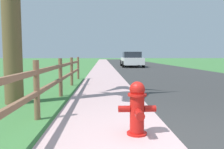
# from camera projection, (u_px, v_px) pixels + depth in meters

# --- Properties ---
(ground_plane) EXTENTS (120.00, 120.00, 0.00)m
(ground_plane) POSITION_uv_depth(u_px,v_px,m) (111.00, 65.00, 27.64)
(ground_plane) COLOR #3E773C
(road_asphalt) EXTENTS (7.00, 66.00, 0.01)m
(road_asphalt) POSITION_uv_depth(u_px,v_px,m) (136.00, 64.00, 29.78)
(road_asphalt) COLOR #333333
(road_asphalt) RESTS_ON ground
(curb_concrete) EXTENTS (6.00, 66.00, 0.01)m
(curb_concrete) POSITION_uv_depth(u_px,v_px,m) (88.00, 64.00, 29.50)
(curb_concrete) COLOR #C09D9F
(curb_concrete) RESTS_ON ground
(grass_verge) EXTENTS (5.00, 66.00, 0.00)m
(grass_verge) POSITION_uv_depth(u_px,v_px,m) (77.00, 64.00, 29.43)
(grass_verge) COLOR #3E773C
(grass_verge) RESTS_ON ground
(fire_hydrant) EXTENTS (0.57, 0.47, 0.81)m
(fire_hydrant) POSITION_uv_depth(u_px,v_px,m) (137.00, 108.00, 3.31)
(fire_hydrant) COLOR red
(fire_hydrant) RESTS_ON ground
(rail_fence) EXTENTS (0.11, 9.41, 1.11)m
(rail_fence) POSITION_uv_depth(u_px,v_px,m) (60.00, 74.00, 6.36)
(rail_fence) COLOR brown
(rail_fence) RESTS_ON ground
(parked_suv_white) EXTENTS (2.24, 4.91, 1.54)m
(parked_suv_white) POSITION_uv_depth(u_px,v_px,m) (132.00, 59.00, 22.80)
(parked_suv_white) COLOR white
(parked_suv_white) RESTS_ON ground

